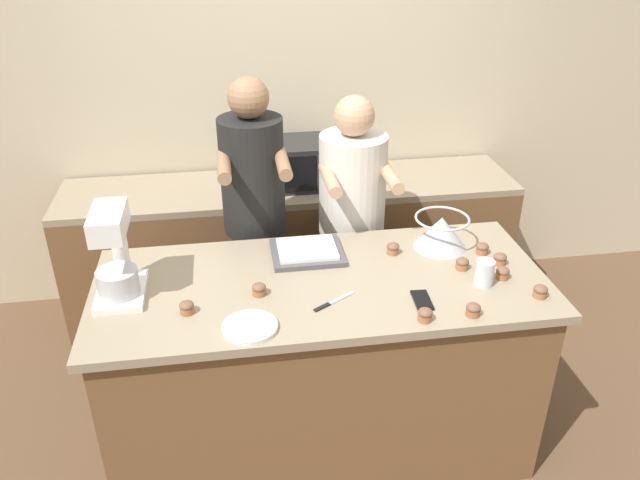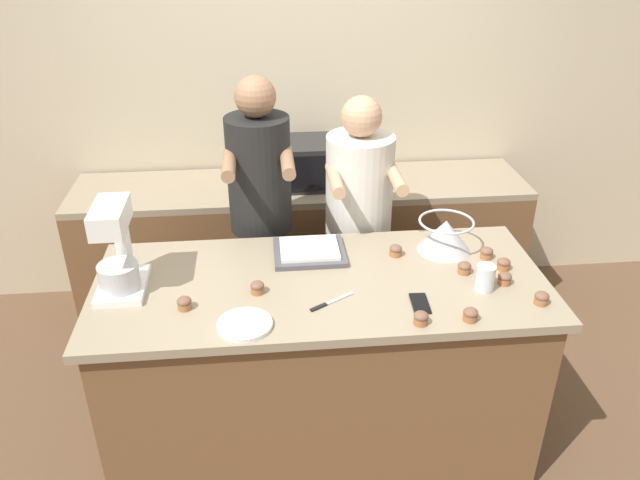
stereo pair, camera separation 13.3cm
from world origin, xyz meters
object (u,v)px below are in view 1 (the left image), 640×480
cupcake_5 (393,248)px  cell_phone (422,300)px  person_left (256,229)px  cupcake_3 (462,263)px  small_plate (250,327)px  knife (332,303)px  cupcake_9 (425,315)px  stand_mixer (116,259)px  cupcake_1 (259,289)px  cupcake_2 (473,310)px  cupcake_7 (482,248)px  person_right (351,234)px  cupcake_0 (500,259)px  cupcake_8 (540,291)px  cupcake_4 (187,307)px  microwave_oven (293,163)px  drinking_glass (484,273)px  mixing_bowl (441,231)px  cupcake_6 (503,273)px  baking_tray (307,251)px

cupcake_5 → cell_phone: bearing=-87.6°
person_left → cupcake_3: bearing=-35.2°
small_plate → knife: bearing=20.0°
cupcake_3 → cupcake_9: bearing=-128.3°
stand_mixer → cupcake_1: (0.58, -0.09, -0.15)m
cupcake_2 → cupcake_7: 0.53m
person_left → stand_mixer: size_ratio=4.25×
stand_mixer → cupcake_3: bearing=-0.6°
person_right → cupcake_7: person_right is taller
cupcake_1 → cupcake_9: (0.64, -0.29, 0.00)m
stand_mixer → cupcake_5: bearing=7.8°
knife → cupcake_0: (0.82, 0.20, 0.02)m
cupcake_0 → cupcake_8: bearing=-78.6°
cupcake_0 → cupcake_4: same height
cupcake_7 → cupcake_9: 0.64m
microwave_oven → drinking_glass: (0.67, -1.37, -0.02)m
stand_mixer → small_plate: bearing=-32.1°
mixing_bowl → cupcake_1: (-0.89, -0.29, -0.06)m
cell_phone → knife: 0.38m
cupcake_7 → stand_mixer: bearing=-176.5°
cupcake_6 → cupcake_9: bearing=-149.6°
person_left → cupcake_6: size_ratio=28.56×
cupcake_4 → stand_mixer: bearing=147.1°
cupcake_8 → cupcake_1: bearing=170.4°
cupcake_0 → knife: bearing=-166.5°
cupcake_5 → cupcake_6: same height
baking_tray → knife: size_ratio=1.70×
cupcake_1 → cupcake_9: size_ratio=1.00×
cupcake_4 → cupcake_7: bearing=11.6°
baking_tray → cupcake_1: bearing=-128.9°
person_right → cupcake_3: size_ratio=26.70×
cupcake_2 → cupcake_4: same height
cupcake_3 → cupcake_8: (0.24, -0.27, 0.00)m
cupcake_5 → small_plate: bearing=-144.9°
cell_phone → small_plate: small_plate is taller
baking_tray → cupcake_2: bearing=-44.9°
stand_mixer → cell_phone: 1.28m
cupcake_0 → drinking_glass: bearing=-132.8°
cupcake_1 → cupcake_8: size_ratio=1.00×
knife → cupcake_2: (0.54, -0.17, 0.02)m
small_plate → cupcake_4: bearing=149.0°
cupcake_1 → cupcake_4: (-0.30, -0.09, 0.00)m
person_right → mixing_bowl: (0.35, -0.42, 0.21)m
mixing_bowl → cell_phone: size_ratio=1.77×
small_plate → cupcake_1: cupcake_1 is taller
cupcake_1 → cupcake_4: same height
person_left → cupcake_6: person_left is taller
cupcake_6 → cupcake_7: 0.22m
person_left → microwave_oven: bearing=65.3°
cupcake_2 → cupcake_3: size_ratio=1.00×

